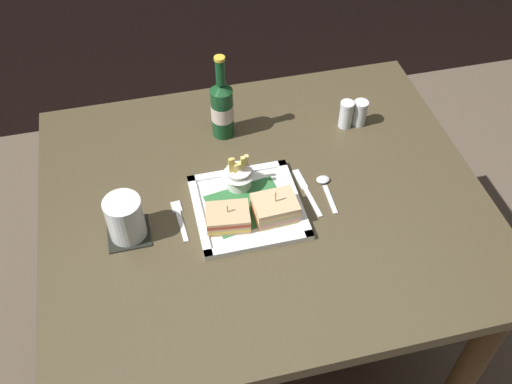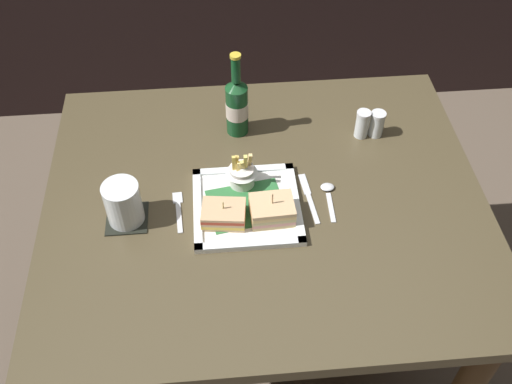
{
  "view_description": "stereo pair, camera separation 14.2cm",
  "coord_description": "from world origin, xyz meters",
  "px_view_note": "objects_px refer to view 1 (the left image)",
  "views": [
    {
      "loc": [
        -0.25,
        -0.95,
        1.84
      ],
      "look_at": [
        -0.02,
        -0.01,
        0.78
      ],
      "focal_mm": 41.06,
      "sensor_mm": 36.0,
      "label": 1
    },
    {
      "loc": [
        -0.11,
        -0.97,
        1.84
      ],
      "look_at": [
        -0.02,
        -0.01,
        0.78
      ],
      "focal_mm": 41.06,
      "sensor_mm": 36.0,
      "label": 2
    }
  ],
  "objects_px": {
    "dining_table": "(264,227)",
    "fries_cup": "(238,174)",
    "salt_shaker": "(346,116)",
    "sandwich_half_left": "(228,218)",
    "spoon": "(325,185)",
    "square_plate": "(248,207)",
    "knife": "(306,190)",
    "beer_bottle": "(222,108)",
    "fork": "(180,218)",
    "pepper_shaker": "(360,114)",
    "water_glass": "(126,220)",
    "sandwich_half_right": "(275,208)"
  },
  "relations": [
    {
      "from": "fries_cup",
      "to": "salt_shaker",
      "type": "height_order",
      "value": "fries_cup"
    },
    {
      "from": "water_glass",
      "to": "pepper_shaker",
      "type": "xyz_separation_m",
      "value": [
        0.67,
        0.25,
        -0.02
      ]
    },
    {
      "from": "fries_cup",
      "to": "salt_shaker",
      "type": "bearing_deg",
      "value": 25.73
    },
    {
      "from": "dining_table",
      "to": "square_plate",
      "type": "bearing_deg",
      "value": -148.58
    },
    {
      "from": "dining_table",
      "to": "fries_cup",
      "type": "xyz_separation_m",
      "value": [
        -0.05,
        0.04,
        0.17
      ]
    },
    {
      "from": "square_plate",
      "to": "knife",
      "type": "bearing_deg",
      "value": 9.03
    },
    {
      "from": "knife",
      "to": "beer_bottle",
      "type": "bearing_deg",
      "value": 121.48
    },
    {
      "from": "fork",
      "to": "sandwich_half_left",
      "type": "bearing_deg",
      "value": -24.75
    },
    {
      "from": "square_plate",
      "to": "salt_shaker",
      "type": "relative_size",
      "value": 3.19
    },
    {
      "from": "water_glass",
      "to": "salt_shaker",
      "type": "bearing_deg",
      "value": 21.62
    },
    {
      "from": "sandwich_half_left",
      "to": "salt_shaker",
      "type": "relative_size",
      "value": 1.36
    },
    {
      "from": "spoon",
      "to": "salt_shaker",
      "type": "xyz_separation_m",
      "value": [
        0.13,
        0.21,
        0.03
      ]
    },
    {
      "from": "knife",
      "to": "spoon",
      "type": "bearing_deg",
      "value": 5.6
    },
    {
      "from": "sandwich_half_left",
      "to": "fries_cup",
      "type": "bearing_deg",
      "value": 65.97
    },
    {
      "from": "square_plate",
      "to": "knife",
      "type": "xyz_separation_m",
      "value": [
        0.16,
        0.03,
        -0.0
      ]
    },
    {
      "from": "fries_cup",
      "to": "pepper_shaker",
      "type": "height_order",
      "value": "fries_cup"
    },
    {
      "from": "salt_shaker",
      "to": "spoon",
      "type": "bearing_deg",
      "value": -121.22
    },
    {
      "from": "sandwich_half_right",
      "to": "salt_shaker",
      "type": "distance_m",
      "value": 0.39
    },
    {
      "from": "sandwich_half_left",
      "to": "pepper_shaker",
      "type": "relative_size",
      "value": 1.46
    },
    {
      "from": "salt_shaker",
      "to": "beer_bottle",
      "type": "bearing_deg",
      "value": 171.71
    },
    {
      "from": "sandwich_half_left",
      "to": "knife",
      "type": "xyz_separation_m",
      "value": [
        0.22,
        0.07,
        -0.03
      ]
    },
    {
      "from": "water_glass",
      "to": "salt_shaker",
      "type": "xyz_separation_m",
      "value": [
        0.63,
        0.25,
        -0.01
      ]
    },
    {
      "from": "fries_cup",
      "to": "fork",
      "type": "height_order",
      "value": "fries_cup"
    },
    {
      "from": "square_plate",
      "to": "spoon",
      "type": "bearing_deg",
      "value": 8.2
    },
    {
      "from": "beer_bottle",
      "to": "salt_shaker",
      "type": "bearing_deg",
      "value": -8.29
    },
    {
      "from": "sandwich_half_left",
      "to": "salt_shaker",
      "type": "height_order",
      "value": "salt_shaker"
    },
    {
      "from": "dining_table",
      "to": "beer_bottle",
      "type": "relative_size",
      "value": 4.41
    },
    {
      "from": "dining_table",
      "to": "beer_bottle",
      "type": "height_order",
      "value": "beer_bottle"
    },
    {
      "from": "square_plate",
      "to": "fork",
      "type": "distance_m",
      "value": 0.17
    },
    {
      "from": "beer_bottle",
      "to": "pepper_shaker",
      "type": "xyz_separation_m",
      "value": [
        0.38,
        -0.05,
        -0.06
      ]
    },
    {
      "from": "square_plate",
      "to": "fork",
      "type": "height_order",
      "value": "square_plate"
    },
    {
      "from": "sandwich_half_left",
      "to": "spoon",
      "type": "relative_size",
      "value": 0.88
    },
    {
      "from": "water_glass",
      "to": "pepper_shaker",
      "type": "distance_m",
      "value": 0.71
    },
    {
      "from": "water_glass",
      "to": "fork",
      "type": "distance_m",
      "value": 0.13
    },
    {
      "from": "sandwich_half_left",
      "to": "water_glass",
      "type": "relative_size",
      "value": 1.01
    },
    {
      "from": "dining_table",
      "to": "pepper_shaker",
      "type": "height_order",
      "value": "pepper_shaker"
    },
    {
      "from": "sandwich_half_right",
      "to": "fries_cup",
      "type": "xyz_separation_m",
      "value": [
        -0.06,
        0.12,
        0.02
      ]
    },
    {
      "from": "dining_table",
      "to": "pepper_shaker",
      "type": "relative_size",
      "value": 14.52
    },
    {
      "from": "fries_cup",
      "to": "water_glass",
      "type": "bearing_deg",
      "value": -163.61
    },
    {
      "from": "dining_table",
      "to": "salt_shaker",
      "type": "relative_size",
      "value": 13.52
    },
    {
      "from": "fork",
      "to": "knife",
      "type": "distance_m",
      "value": 0.33
    },
    {
      "from": "water_glass",
      "to": "fork",
      "type": "height_order",
      "value": "water_glass"
    },
    {
      "from": "fork",
      "to": "spoon",
      "type": "bearing_deg",
      "value": 3.14
    },
    {
      "from": "sandwich_half_left",
      "to": "knife",
      "type": "distance_m",
      "value": 0.23
    },
    {
      "from": "spoon",
      "to": "salt_shaker",
      "type": "height_order",
      "value": "salt_shaker"
    },
    {
      "from": "beer_bottle",
      "to": "fries_cup",
      "type": "bearing_deg",
      "value": -90.81
    },
    {
      "from": "dining_table",
      "to": "fork",
      "type": "bearing_deg",
      "value": -174.63
    },
    {
      "from": "fries_cup",
      "to": "sandwich_half_left",
      "type": "bearing_deg",
      "value": -114.03
    },
    {
      "from": "fork",
      "to": "salt_shaker",
      "type": "relative_size",
      "value": 1.61
    },
    {
      "from": "spoon",
      "to": "sandwich_half_left",
      "type": "bearing_deg",
      "value": -164.97
    }
  ]
}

